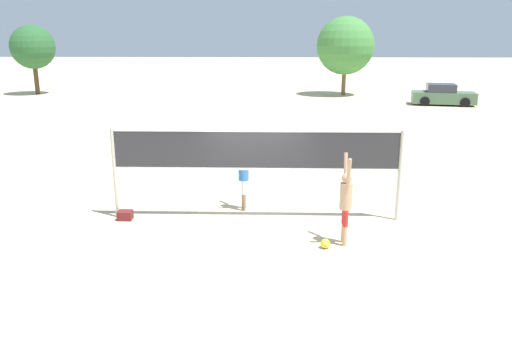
{
  "coord_description": "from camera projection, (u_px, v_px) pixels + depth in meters",
  "views": [
    {
      "loc": [
        0.36,
        -12.44,
        4.69
      ],
      "look_at": [
        0.0,
        0.0,
        1.31
      ],
      "focal_mm": 35.0,
      "sensor_mm": 36.0,
      "label": 1
    }
  ],
  "objects": [
    {
      "name": "ground_plane",
      "position": [
        256.0,
        218.0,
        13.24
      ],
      "size": [
        200.0,
        200.0,
        0.0
      ],
      "primitive_type": "plane",
      "color": "beige"
    },
    {
      "name": "volleyball_net",
      "position": [
        256.0,
        155.0,
        12.79
      ],
      "size": [
        7.49,
        0.09,
        2.39
      ],
      "color": "beige",
      "rests_on": "ground_plane"
    },
    {
      "name": "player_spiker",
      "position": [
        346.0,
        198.0,
        11.31
      ],
      "size": [
        0.28,
        0.7,
        2.12
      ],
      "rotation": [
        0.0,
        0.0,
        1.57
      ],
      "color": "tan",
      "rests_on": "ground_plane"
    },
    {
      "name": "player_blocker",
      "position": [
        244.0,
        172.0,
        13.63
      ],
      "size": [
        0.28,
        0.7,
        2.08
      ],
      "rotation": [
        0.0,
        0.0,
        -1.57
      ],
      "color": "#8C664C",
      "rests_on": "ground_plane"
    },
    {
      "name": "volleyball",
      "position": [
        325.0,
        244.0,
        11.35
      ],
      "size": [
        0.22,
        0.22,
        0.22
      ],
      "color": "yellow",
      "rests_on": "ground_plane"
    },
    {
      "name": "gear_bag",
      "position": [
        125.0,
        215.0,
        13.11
      ],
      "size": [
        0.37,
        0.31,
        0.24
      ],
      "color": "maroon",
      "rests_on": "ground_plane"
    },
    {
      "name": "parked_car_near",
      "position": [
        443.0,
        96.0,
        34.6
      ],
      "size": [
        4.44,
        2.59,
        1.45
      ],
      "rotation": [
        0.0,
        0.0,
        -0.19
      ],
      "color": "#4C6B4C",
      "rests_on": "ground_plane"
    },
    {
      "name": "tree_left_cluster",
      "position": [
        33.0,
        47.0,
        40.03
      ],
      "size": [
        3.48,
        3.48,
        5.53
      ],
      "color": "#4C3823",
      "rests_on": "ground_plane"
    },
    {
      "name": "tree_right_cluster",
      "position": [
        345.0,
        46.0,
        39.37
      ],
      "size": [
        4.53,
        4.53,
        6.16
      ],
      "color": "brown",
      "rests_on": "ground_plane"
    }
  ]
}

